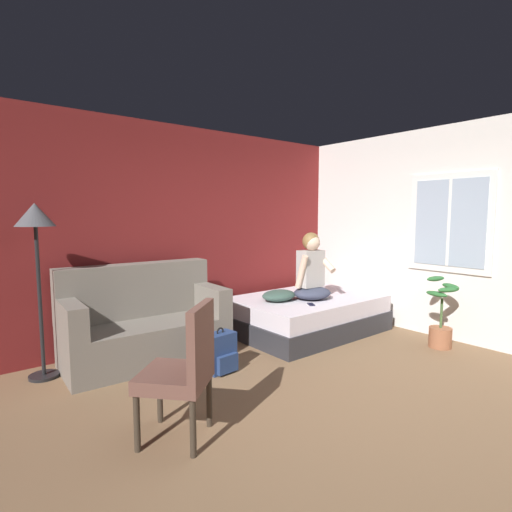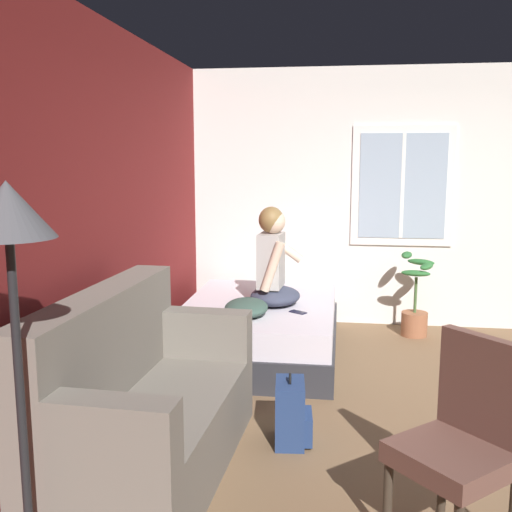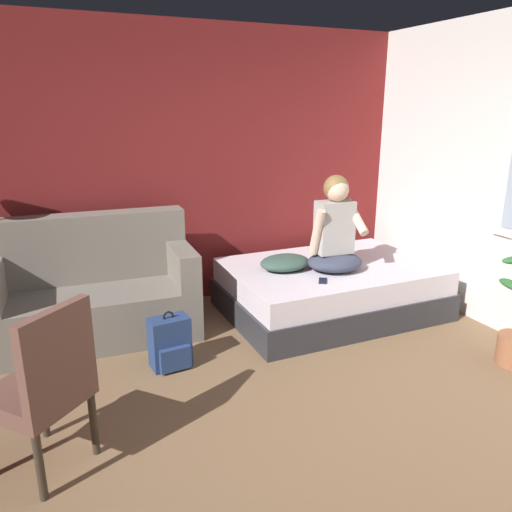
% 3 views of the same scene
% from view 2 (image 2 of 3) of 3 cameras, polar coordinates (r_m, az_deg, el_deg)
% --- Properties ---
extents(ground_plane, '(40.00, 40.00, 0.00)m').
position_cam_2_polar(ground_plane, '(4.39, 21.63, -15.30)').
color(ground_plane, brown).
extents(wall_back_accent, '(10.04, 0.16, 2.70)m').
position_cam_2_polar(wall_back_accent, '(4.24, -15.10, 3.20)').
color(wall_back_accent, maroon).
rests_on(wall_back_accent, ground).
extents(wall_side_with_window, '(0.19, 6.62, 2.70)m').
position_cam_2_polar(wall_side_with_window, '(6.56, 17.10, 5.24)').
color(wall_side_with_window, silver).
rests_on(wall_side_with_window, ground).
extents(bed, '(1.98, 1.38, 0.48)m').
position_cam_2_polar(bed, '(5.51, 0.35, -6.91)').
color(bed, '#2D2D33').
rests_on(bed, ground).
extents(couch, '(1.74, 0.91, 1.04)m').
position_cam_2_polar(couch, '(3.56, -10.97, -13.78)').
color(couch, slate).
rests_on(couch, ground).
extents(side_chair, '(0.65, 0.65, 0.98)m').
position_cam_2_polar(side_chair, '(2.99, 19.14, -15.91)').
color(side_chair, '#382D23').
rests_on(side_chair, ground).
extents(person_seated, '(0.55, 0.48, 0.88)m').
position_cam_2_polar(person_seated, '(5.30, 1.66, -0.89)').
color(person_seated, '#383D51').
rests_on(person_seated, bed).
extents(backpack, '(0.32, 0.25, 0.46)m').
position_cam_2_polar(backpack, '(3.89, 3.40, -14.74)').
color(backpack, navy).
rests_on(backpack, ground).
extents(throw_pillow, '(0.50, 0.38, 0.14)m').
position_cam_2_polar(throw_pillow, '(4.98, -0.93, -4.93)').
color(throw_pillow, '#385147').
rests_on(throw_pillow, bed).
extents(cell_phone, '(0.13, 0.16, 0.01)m').
position_cam_2_polar(cell_phone, '(5.10, 4.02, -5.36)').
color(cell_phone, black).
rests_on(cell_phone, bed).
extents(floor_lamp, '(0.36, 0.36, 1.70)m').
position_cam_2_polar(floor_lamp, '(2.48, -22.36, 0.41)').
color(floor_lamp, black).
rests_on(floor_lamp, ground).
extents(potted_plant, '(0.39, 0.37, 0.85)m').
position_cam_2_polar(potted_plant, '(6.23, 14.92, -4.67)').
color(potted_plant, '#995B3D').
rests_on(potted_plant, ground).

